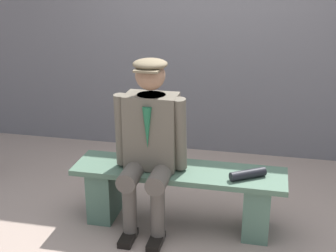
% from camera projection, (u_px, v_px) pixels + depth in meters
% --- Properties ---
extents(ground_plane, '(30.00, 30.00, 0.00)m').
position_uv_depth(ground_plane, '(178.00, 223.00, 3.84)').
color(ground_plane, gray).
extents(bench, '(1.66, 0.43, 0.48)m').
position_uv_depth(bench, '(179.00, 190.00, 3.74)').
color(bench, '#435F4C').
rests_on(bench, ground).
extents(seated_man, '(0.57, 0.58, 1.35)m').
position_uv_depth(seated_man, '(150.00, 139.00, 3.58)').
color(seated_man, '#575043').
rests_on(seated_man, ground).
extents(rolled_magazine, '(0.28, 0.21, 0.07)m').
position_uv_depth(rolled_magazine, '(248.00, 174.00, 3.52)').
color(rolled_magazine, black).
rests_on(rolled_magazine, bench).
extents(stadium_wall, '(12.00, 0.24, 2.50)m').
position_uv_depth(stadium_wall, '(211.00, 37.00, 4.99)').
color(stadium_wall, '#5E5C60').
rests_on(stadium_wall, ground).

